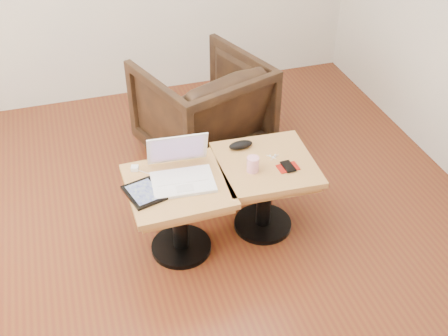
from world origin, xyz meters
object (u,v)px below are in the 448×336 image
object	(u,v)px
laptop	(181,171)
striped_cup	(253,164)
side_table_right	(265,179)
armchair	(202,108)
side_table_left	(178,201)

from	to	relation	value
laptop	striped_cup	world-z (taller)	laptop
side_table_right	laptop	distance (m)	0.56
laptop	armchair	distance (m)	1.06
side_table_right	striped_cup	xyz separation A→B (m)	(-0.11, -0.06, 0.18)
laptop	side_table_right	bearing A→B (deg)	4.42
striped_cup	side_table_right	bearing A→B (deg)	28.13
side_table_left	laptop	distance (m)	0.19
striped_cup	laptop	bearing A→B (deg)	172.28
laptop	side_table_left	bearing A→B (deg)	-124.23
side_table_right	side_table_left	bearing A→B (deg)	-172.42
side_table_left	armchair	size ratio (longest dim) A/B	0.70
laptop	striped_cup	xyz separation A→B (m)	(0.43, -0.06, -0.00)
side_table_right	armchair	distance (m)	0.97
side_table_right	laptop	xyz separation A→B (m)	(-0.53, -0.00, 0.18)
side_table_left	side_table_right	xyz separation A→B (m)	(0.57, 0.05, 0.00)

